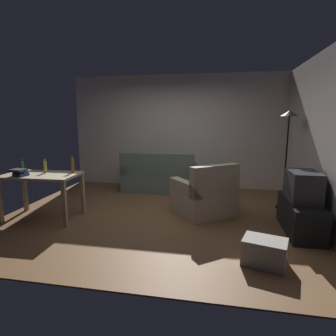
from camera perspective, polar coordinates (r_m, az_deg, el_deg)
ground_plane at (r=4.89m, az=-2.26°, el=-9.80°), size 5.20×4.40×0.02m
wall_rear at (r=6.76m, az=1.82°, el=7.57°), size 5.20×0.10×2.70m
wall_right at (r=4.76m, az=29.97°, el=5.09°), size 0.10×4.40×2.70m
couch at (r=6.36m, az=-1.84°, el=-2.08°), size 1.66×0.84×0.92m
tv_stand at (r=4.55m, az=25.90°, el=-9.09°), size 0.44×1.10×0.48m
tv at (r=4.42m, az=26.41°, el=-3.44°), size 0.41×0.60×0.44m
torchiere_lamp at (r=5.42m, az=23.76°, el=6.72°), size 0.32×0.32×1.81m
desk at (r=5.02m, az=-24.87°, el=-2.37°), size 1.22×0.74×0.76m
potted_plant at (r=6.52m, az=9.40°, el=-1.71°), size 0.36×0.36×0.57m
armchair at (r=4.86m, az=7.70°, el=-5.92°), size 1.23×1.21×0.92m
storage_box at (r=3.49m, az=19.48°, el=-16.13°), size 0.56×0.46×0.30m
bottle_green at (r=5.39m, az=-28.08°, el=0.36°), size 0.04×0.04×0.22m
bottle_squat at (r=5.08m, az=-24.24°, el=0.23°), size 0.05×0.05×0.23m
bottle_amber at (r=4.92m, az=-19.26°, el=0.58°), size 0.05×0.05×0.29m
book_stack at (r=4.99m, az=-28.53°, el=-0.80°), size 0.26×0.22×0.11m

